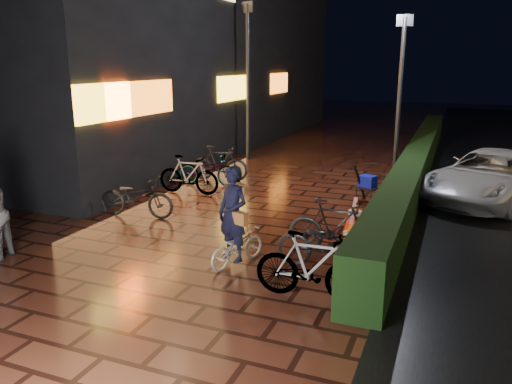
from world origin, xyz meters
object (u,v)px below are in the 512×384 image
at_px(cyclist, 235,229).
at_px(traffic_barrier, 353,226).
at_px(cart_assembly, 367,183).
at_px(van, 492,176).

height_order(cyclist, traffic_barrier, cyclist).
bearing_deg(cart_assembly, van, 23.78).
xyz_separation_m(van, traffic_barrier, (-2.69, -4.53, -0.28)).
relative_size(cyclist, cart_assembly, 1.79).
bearing_deg(traffic_barrier, cyclist, -133.29).
distance_m(traffic_barrier, cart_assembly, 3.24).
height_order(van, cyclist, cyclist).
relative_size(van, traffic_barrier, 2.51).
xyz_separation_m(cyclist, traffic_barrier, (1.73, 1.84, -0.30)).
bearing_deg(cyclist, cart_assembly, 74.07).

